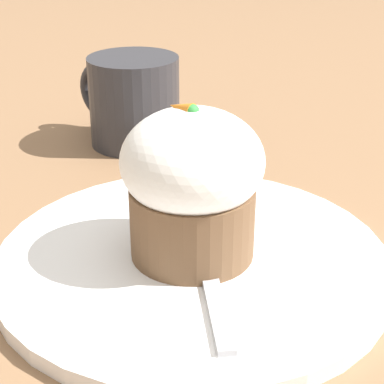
# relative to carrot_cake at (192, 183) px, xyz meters

# --- Properties ---
(ground_plane) EXTENTS (4.00, 4.00, 0.00)m
(ground_plane) POSITION_rel_carrot_cake_xyz_m (-0.00, 0.00, -0.06)
(ground_plane) COLOR #846042
(dessert_plate) EXTENTS (0.25, 0.25, 0.01)m
(dessert_plate) POSITION_rel_carrot_cake_xyz_m (-0.00, 0.00, -0.05)
(dessert_plate) COLOR white
(dessert_plate) RESTS_ON ground_plane
(carrot_cake) EXTENTS (0.09, 0.09, 0.10)m
(carrot_cake) POSITION_rel_carrot_cake_xyz_m (0.00, 0.00, 0.00)
(carrot_cake) COLOR brown
(carrot_cake) RESTS_ON dessert_plate
(spoon) EXTENTS (0.11, 0.10, 0.01)m
(spoon) POSITION_rel_carrot_cake_xyz_m (-0.02, 0.01, -0.05)
(spoon) COLOR #B7B7BC
(spoon) RESTS_ON dessert_plate
(coffee_cup) EXTENTS (0.12, 0.08, 0.08)m
(coffee_cup) POSITION_rel_carrot_cake_xyz_m (0.19, -0.13, -0.02)
(coffee_cup) COLOR #2D2D33
(coffee_cup) RESTS_ON ground_plane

